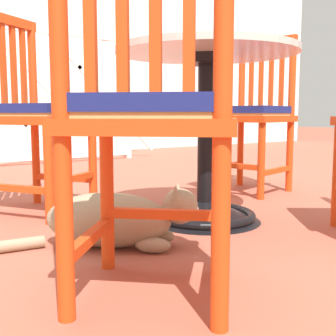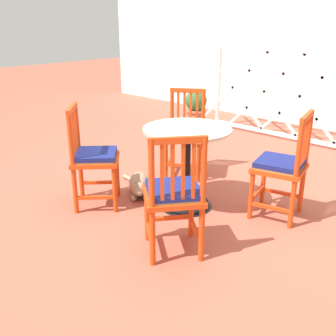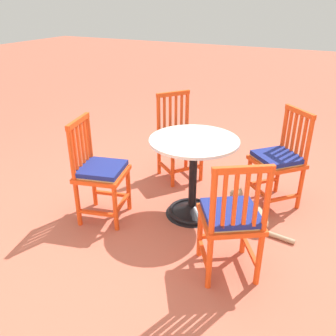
# 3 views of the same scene
# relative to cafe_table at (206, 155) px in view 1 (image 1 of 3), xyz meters

# --- Properties ---
(ground_plane) EXTENTS (24.00, 24.00, 0.00)m
(ground_plane) POSITION_rel_cafe_table_xyz_m (0.02, -0.05, -0.28)
(ground_plane) COLOR #AD5642
(cafe_table) EXTENTS (0.76, 0.76, 0.73)m
(cafe_table) POSITION_rel_cafe_table_xyz_m (0.00, 0.00, 0.00)
(cafe_table) COLOR black
(cafe_table) RESTS_ON ground_plane
(orange_chair_near_fence) EXTENTS (0.48, 0.48, 0.91)m
(orange_chair_near_fence) POSITION_rel_cafe_table_xyz_m (0.70, 0.40, 0.16)
(orange_chair_near_fence) COLOR #D64214
(orange_chair_near_fence) RESTS_ON ground_plane
(orange_chair_tucked_in) EXTENTS (0.55, 0.55, 0.91)m
(orange_chair_tucked_in) POSITION_rel_cafe_table_xyz_m (-0.53, 0.58, 0.16)
(orange_chair_tucked_in) COLOR #D64214
(orange_chair_tucked_in) RESTS_ON ground_plane
(orange_chair_facing_out) EXTENTS (0.57, 0.57, 0.91)m
(orange_chair_facing_out) POSITION_rel_cafe_table_xyz_m (-0.63, -0.54, 0.16)
(orange_chair_facing_out) COLOR #D64214
(orange_chair_facing_out) RESTS_ON ground_plane
(tabby_cat) EXTENTS (0.66, 0.45, 0.23)m
(tabby_cat) POSITION_rel_cafe_table_xyz_m (-0.49, -0.12, -0.19)
(tabby_cat) COLOR #9E896B
(tabby_cat) RESTS_ON ground_plane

